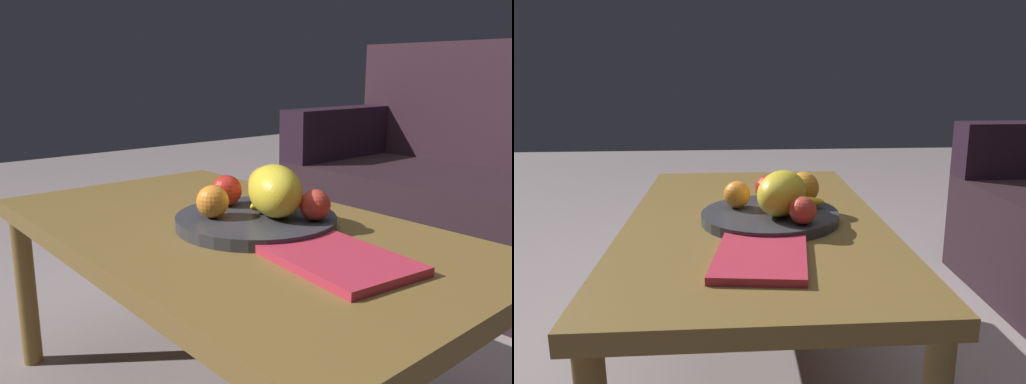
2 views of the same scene
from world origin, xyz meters
The scene contains 10 objects.
ground_plane centered at (0.00, 0.00, 0.00)m, with size 8.00×8.00×0.00m, color gray.
coffee_table centered at (0.00, 0.00, 0.41)m, with size 1.14×0.64×0.46m.
fruit_bowl centered at (0.04, 0.04, 0.47)m, with size 0.34×0.34×0.03m, color #33333A.
melon_large_front centered at (0.07, 0.06, 0.54)m, with size 0.17×0.11×0.11m, color yellow.
orange_front centered at (0.00, -0.04, 0.52)m, with size 0.07×0.07×0.07m, color orange.
orange_left centered at (-0.03, 0.13, 0.52)m, with size 0.08×0.08×0.08m, color orange.
apple_front centered at (-0.06, 0.04, 0.52)m, with size 0.07×0.07×0.07m, color red.
apple_left centered at (0.15, 0.10, 0.51)m, with size 0.06×0.06×0.06m, color #C43A2A.
banana_bunch centered at (0.04, 0.10, 0.51)m, with size 0.18×0.16×0.06m.
magazine centered at (0.31, 0.00, 0.47)m, with size 0.25×0.18×0.02m, color #BF2D43.
Camera 2 is at (1.24, -0.05, 0.83)m, focal length 35.21 mm.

